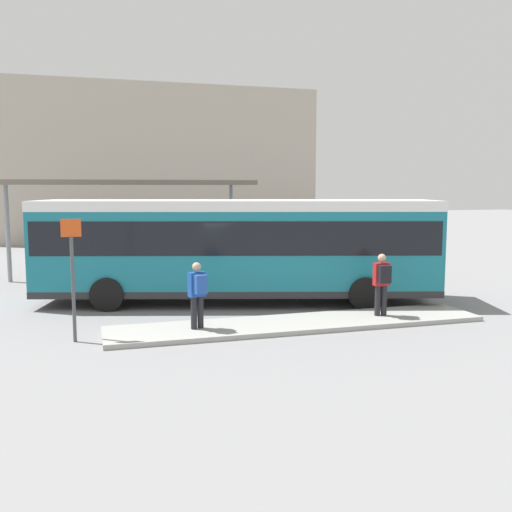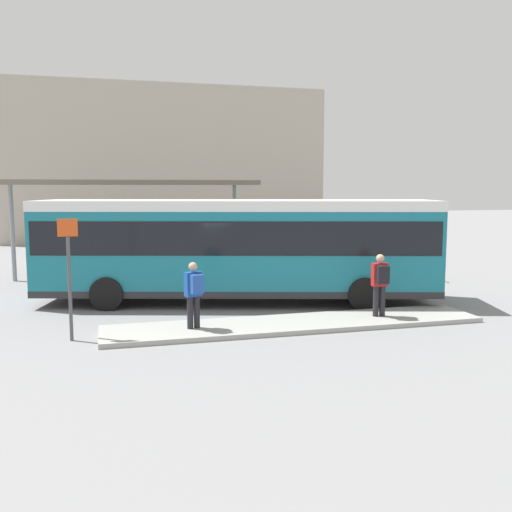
{
  "view_description": "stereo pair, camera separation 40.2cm",
  "coord_description": "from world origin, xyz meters",
  "px_view_note": "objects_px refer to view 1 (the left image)",
  "views": [
    {
      "loc": [
        -4.34,
        -16.66,
        3.49
      ],
      "look_at": [
        0.59,
        0.0,
        1.4
      ],
      "focal_mm": 40.0,
      "sensor_mm": 36.0,
      "label": 1
    },
    {
      "loc": [
        -3.95,
        -16.77,
        3.49
      ],
      "look_at": [
        0.59,
        0.0,
        1.4
      ],
      "focal_mm": 40.0,
      "sensor_mm": 36.0,
      "label": 2
    }
  ],
  "objects_px": {
    "city_bus": "(238,243)",
    "bicycle_yellow": "(418,266)",
    "pedestrian_companion": "(382,281)",
    "bicycle_orange": "(427,269)",
    "platform_sign": "(73,274)",
    "pedestrian_waiting": "(198,291)"
  },
  "relations": [
    {
      "from": "pedestrian_waiting",
      "to": "bicycle_orange",
      "type": "xyz_separation_m",
      "value": [
        10.05,
        5.78,
        -0.67
      ]
    },
    {
      "from": "pedestrian_companion",
      "to": "bicycle_orange",
      "type": "height_order",
      "value": "pedestrian_companion"
    },
    {
      "from": "city_bus",
      "to": "bicycle_orange",
      "type": "height_order",
      "value": "city_bus"
    },
    {
      "from": "pedestrian_waiting",
      "to": "bicycle_yellow",
      "type": "relative_size",
      "value": 0.99
    },
    {
      "from": "bicycle_orange",
      "to": "platform_sign",
      "type": "bearing_deg",
      "value": 122.26
    },
    {
      "from": "pedestrian_waiting",
      "to": "bicycle_yellow",
      "type": "xyz_separation_m",
      "value": [
        10.19,
        6.63,
        -0.69
      ]
    },
    {
      "from": "pedestrian_companion",
      "to": "bicycle_orange",
      "type": "xyz_separation_m",
      "value": [
        5.14,
        5.76,
        -0.7
      ]
    },
    {
      "from": "bicycle_yellow",
      "to": "pedestrian_companion",
      "type": "bearing_deg",
      "value": 134.46
    },
    {
      "from": "bicycle_yellow",
      "to": "city_bus",
      "type": "bearing_deg",
      "value": 104.05
    },
    {
      "from": "pedestrian_waiting",
      "to": "bicycle_orange",
      "type": "height_order",
      "value": "pedestrian_waiting"
    },
    {
      "from": "pedestrian_waiting",
      "to": "city_bus",
      "type": "bearing_deg",
      "value": -45.43
    },
    {
      "from": "pedestrian_companion",
      "to": "platform_sign",
      "type": "height_order",
      "value": "platform_sign"
    },
    {
      "from": "pedestrian_waiting",
      "to": "pedestrian_companion",
      "type": "bearing_deg",
      "value": -106.51
    },
    {
      "from": "pedestrian_waiting",
      "to": "bicycle_orange",
      "type": "distance_m",
      "value": 11.61
    },
    {
      "from": "city_bus",
      "to": "bicycle_yellow",
      "type": "distance_m",
      "value": 9.01
    },
    {
      "from": "bicycle_orange",
      "to": "pedestrian_companion",
      "type": "bearing_deg",
      "value": 146.69
    },
    {
      "from": "pedestrian_companion",
      "to": "bicycle_orange",
      "type": "relative_size",
      "value": 0.98
    },
    {
      "from": "pedestrian_companion",
      "to": "platform_sign",
      "type": "distance_m",
      "value": 7.75
    },
    {
      "from": "city_bus",
      "to": "bicycle_orange",
      "type": "xyz_separation_m",
      "value": [
        8.16,
        2.33,
        -1.46
      ]
    },
    {
      "from": "pedestrian_waiting",
      "to": "platform_sign",
      "type": "height_order",
      "value": "platform_sign"
    },
    {
      "from": "bicycle_yellow",
      "to": "platform_sign",
      "type": "relative_size",
      "value": 0.58
    },
    {
      "from": "city_bus",
      "to": "pedestrian_waiting",
      "type": "distance_m",
      "value": 4.0
    }
  ]
}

